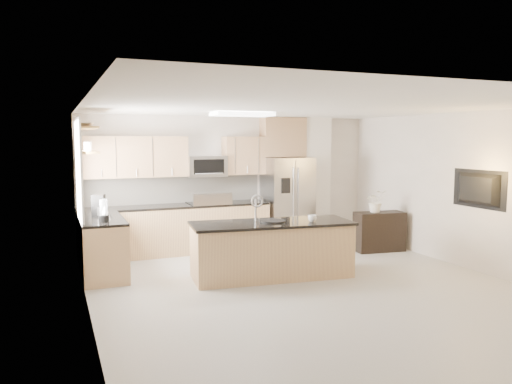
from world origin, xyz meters
name	(u,v)px	position (x,y,z in m)	size (l,w,h in m)	color
floor	(308,288)	(0.00, 0.00, 0.00)	(6.50, 6.50, 0.00)	#ADABA5
ceiling	(310,107)	(0.00, 0.00, 2.60)	(6.00, 6.50, 0.02)	white
wall_back	(232,181)	(0.00, 3.25, 1.30)	(6.00, 0.02, 2.60)	silver
wall_front	(497,242)	(0.00, -3.25, 1.30)	(6.00, 0.02, 2.60)	silver
wall_left	(86,210)	(-3.00, 0.00, 1.30)	(0.02, 6.50, 2.60)	silver
wall_right	(469,191)	(3.00, 0.00, 1.30)	(0.02, 6.50, 2.60)	silver
back_counter	(177,228)	(-1.23, 2.93, 0.47)	(3.55, 0.66, 1.44)	#D6B576
left_counter	(102,247)	(-2.67, 1.85, 0.46)	(0.66, 1.50, 0.92)	#D6B576
range	(209,226)	(-0.60, 2.92, 0.47)	(0.76, 0.64, 1.14)	black
upper_cabinets	(169,157)	(-1.30, 3.09, 1.83)	(3.50, 0.33, 0.75)	tan
microwave	(206,166)	(-0.60, 3.04, 1.63)	(0.76, 0.40, 0.40)	#A7A7AA
refrigerator	(287,201)	(1.06, 2.87, 0.89)	(0.92, 0.78, 1.78)	#A7A7AA
partition_column	(315,179)	(1.82, 3.10, 1.30)	(0.60, 0.30, 2.60)	white
window	(79,172)	(-2.98, 1.85, 1.65)	(0.04, 1.15, 1.65)	white
shelf_lower	(87,152)	(-2.85, 1.95, 1.95)	(0.30, 1.20, 0.04)	olive
shelf_upper	(86,128)	(-2.85, 1.95, 2.32)	(0.30, 1.20, 0.04)	olive
ceiling_fixture	(242,114)	(-0.40, 1.60, 2.56)	(1.00, 0.50, 0.06)	white
island	(272,249)	(-0.23, 0.75, 0.44)	(2.59, 1.19, 1.29)	#D6B576
credenza	(379,232)	(2.43, 1.63, 0.38)	(0.95, 0.40, 0.76)	black
cup	(312,218)	(0.36, 0.53, 0.92)	(0.14, 0.14, 0.11)	white
platter	(273,221)	(-0.21, 0.77, 0.88)	(0.41, 0.41, 0.02)	black
blender	(104,212)	(-2.67, 1.42, 1.07)	(0.15, 0.15, 0.34)	black
kettle	(105,212)	(-2.62, 1.71, 1.03)	(0.20, 0.20, 0.25)	#A7A7AA
coffee_maker	(99,206)	(-2.69, 2.01, 1.09)	(0.24, 0.27, 0.35)	black
bowl	(85,124)	(-2.85, 2.18, 2.38)	(0.37, 0.37, 0.09)	#A7A7AA
flower_vase	(376,196)	(2.34, 1.64, 1.08)	(0.58, 0.50, 0.64)	white
television	(475,189)	(2.91, -0.20, 1.35)	(1.08, 0.14, 0.62)	black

